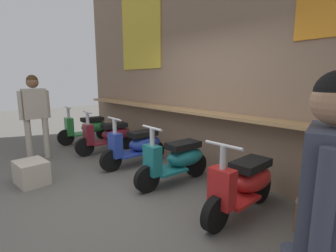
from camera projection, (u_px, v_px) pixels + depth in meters
The scene contains 10 objects.
ground_plane at pixel (119, 204), 3.33m from camera, with size 25.67×25.67×0.00m, color #56544F.
market_stall_facade at pixel (219, 59), 4.26m from camera, with size 9.17×0.61×3.97m.
scooter_green at pixel (88, 128), 6.57m from camera, with size 0.49×1.40×0.97m.
scooter_maroon at pixel (110, 135), 5.68m from camera, with size 0.50×1.40×0.97m.
scooter_blue at pixel (138, 145), 4.81m from camera, with size 0.46×1.40×0.97m.
scooter_teal at pixel (177, 159), 3.96m from camera, with size 0.46×1.40×0.97m.
scooter_red at pixel (245, 183), 3.05m from camera, with size 0.46×1.40×0.97m.
shopper_with_handbag at pixel (324, 203), 1.25m from camera, with size 0.40×0.66×1.67m.
shopper_browsing at pixel (35, 108), 5.06m from camera, with size 0.23×0.59×1.73m.
merchandise_crate at pixel (31, 172), 3.95m from camera, with size 0.52×0.41×0.37m, color #B2A899.
Camera 1 is at (2.78, -1.49, 1.63)m, focal length 26.66 mm.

